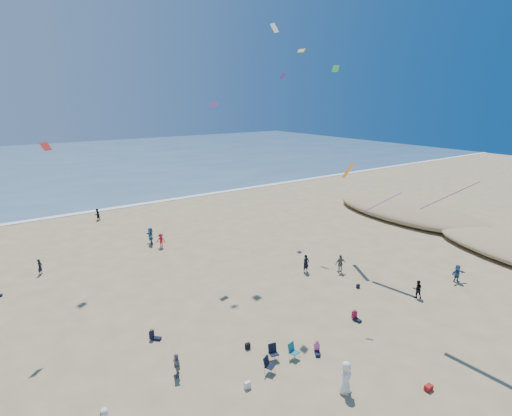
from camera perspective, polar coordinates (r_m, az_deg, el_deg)
ground at (r=23.26m, az=8.10°, el=-26.18°), size 220.00×220.00×0.00m
ocean at (r=109.20m, az=-28.26°, el=5.48°), size 220.00×100.00×0.06m
surf_line at (r=60.68m, az=-22.10°, el=-0.41°), size 220.00×1.20×0.08m
standing_flyers at (r=33.82m, az=-2.39°, el=-10.08°), size 30.55×46.96×1.87m
seated_group at (r=27.47m, az=-3.53°, el=-17.64°), size 22.00×29.03×0.84m
chair_cluster at (r=25.45m, az=3.37°, el=-20.42°), size 2.76×1.56×1.00m
white_tote at (r=23.93m, az=-1.23°, el=-23.97°), size 0.35×0.20×0.40m
black_backpack at (r=26.82m, az=-1.20°, el=-19.10°), size 0.30×0.22×0.38m
cooler at (r=25.64m, az=23.43°, el=-22.49°), size 0.45×0.30×0.30m
navy_bag at (r=35.16m, az=14.37°, el=-10.75°), size 0.28×0.18×0.34m
kites_aloft at (r=33.36m, az=3.01°, el=12.94°), size 38.08×38.70×27.65m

